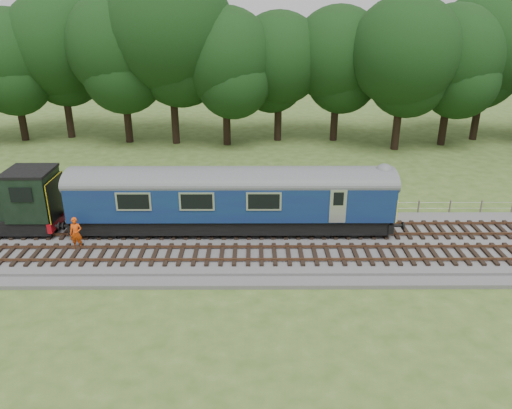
{
  "coord_description": "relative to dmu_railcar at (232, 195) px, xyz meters",
  "views": [
    {
      "loc": [
        -2.48,
        -24.8,
        12.75
      ],
      "look_at": [
        -2.39,
        1.4,
        2.0
      ],
      "focal_mm": 35.0,
      "sensor_mm": 36.0,
      "label": 1
    }
  ],
  "objects": [
    {
      "name": "ground",
      "position": [
        3.76,
        -1.4,
        -2.61
      ],
      "size": [
        120.0,
        120.0,
        0.0
      ],
      "primitive_type": "plane",
      "color": "#3C561F",
      "rests_on": "ground"
    },
    {
      "name": "track_south",
      "position": [
        3.76,
        -3.0,
        -2.19
      ],
      "size": [
        67.2,
        2.4,
        0.21
      ],
      "color": "black",
      "rests_on": "ballast"
    },
    {
      "name": "fence",
      "position": [
        3.76,
        3.1,
        -2.61
      ],
      "size": [
        64.0,
        0.12,
        1.0
      ],
      "primitive_type": null,
      "color": "#6B6054",
      "rests_on": "ground"
    },
    {
      "name": "ballast",
      "position": [
        3.76,
        -1.4,
        -2.43
      ],
      "size": [
        70.0,
        7.0,
        0.35
      ],
      "primitive_type": "cube",
      "color": "#4C4C4F",
      "rests_on": "ground"
    },
    {
      "name": "worker",
      "position": [
        -8.24,
        -2.18,
        -1.36
      ],
      "size": [
        0.67,
        0.46,
        1.79
      ],
      "primitive_type": "imported",
      "rotation": [
        0.0,
        0.0,
        0.05
      ],
      "color": "#E9490C",
      "rests_on": "ballast"
    },
    {
      "name": "tree_line",
      "position": [
        3.76,
        20.6,
        -2.61
      ],
      "size": [
        70.0,
        8.0,
        18.0
      ],
      "primitive_type": null,
      "color": "black",
      "rests_on": "ground"
    },
    {
      "name": "dmu_railcar",
      "position": [
        0.0,
        0.0,
        0.0
      ],
      "size": [
        18.05,
        2.86,
        3.88
      ],
      "color": "black",
      "rests_on": "ground"
    },
    {
      "name": "track_north",
      "position": [
        3.76,
        -0.0,
        -2.19
      ],
      "size": [
        67.2,
        2.4,
        0.21
      ],
      "color": "black",
      "rests_on": "ballast"
    }
  ]
}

